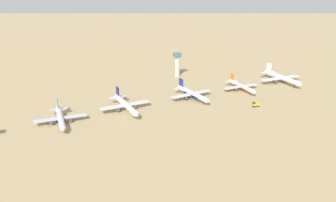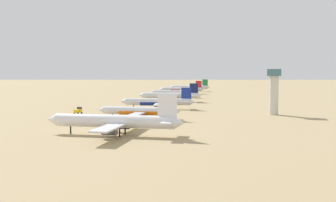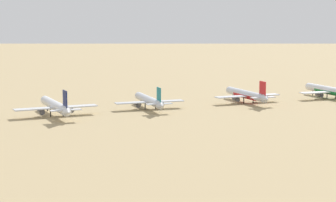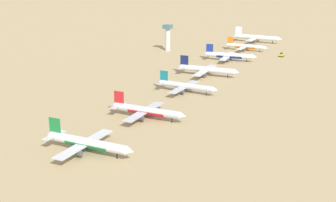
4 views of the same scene
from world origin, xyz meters
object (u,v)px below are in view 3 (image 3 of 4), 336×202
(parked_jet_2, at_px, (149,100))
(parked_jet_3, at_px, (55,106))
(parked_jet_1, at_px, (246,95))
(parked_jet_0, at_px, (329,90))

(parked_jet_2, relative_size, parked_jet_3, 0.91)
(parked_jet_2, height_order, parked_jet_3, parked_jet_3)
(parked_jet_1, height_order, parked_jet_2, parked_jet_1)
(parked_jet_0, distance_m, parked_jet_1, 51.17)
(parked_jet_3, bearing_deg, parked_jet_0, -83.16)
(parked_jet_2, distance_m, parked_jet_3, 47.72)
(parked_jet_0, bearing_deg, parked_jet_3, 96.84)
(parked_jet_0, height_order, parked_jet_1, parked_jet_0)
(parked_jet_1, relative_size, parked_jet_3, 0.95)
(parked_jet_2, xyz_separation_m, parked_jet_3, (-8.66, 46.93, 0.44))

